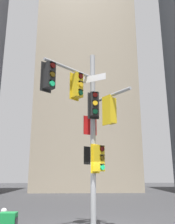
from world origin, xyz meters
TOP-DOWN VIEW (x-y plane):
  - building_mid_block at (0.68, 26.46)m, footprint 13.69×13.69m
  - signal_pole_assembly at (-0.20, -0.48)m, footprint 3.29×2.26m
  - fire_hydrant at (-3.37, 0.05)m, footprint 0.33×0.23m

SIDE VIEW (x-z plane):
  - fire_hydrant at x=-3.37m, z-range 0.02..0.82m
  - signal_pole_assembly at x=-0.20m, z-range 0.65..7.84m
  - building_mid_block at x=0.68m, z-range 0.00..43.66m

